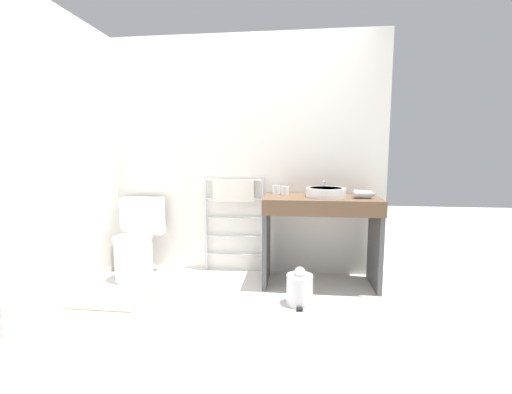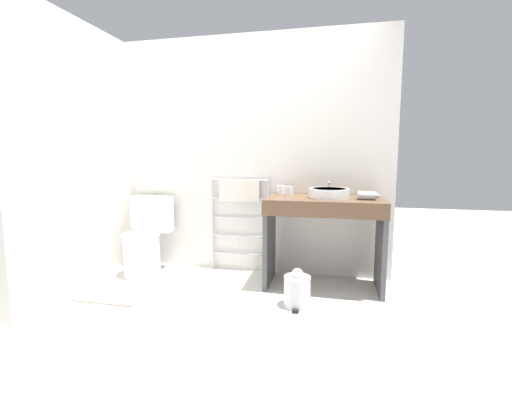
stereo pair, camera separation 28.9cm
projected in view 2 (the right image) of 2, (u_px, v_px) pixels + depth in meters
The scene contains 13 objects.
ground_plane at pixel (205, 326), 2.42m from camera, with size 12.00×12.00×0.00m, color silver.
wall_back at pixel (247, 156), 3.51m from camera, with size 2.88×0.12×2.38m, color silver.
wall_side at pixel (85, 156), 3.16m from camera, with size 0.12×1.83×2.38m, color silver.
toilet at pixel (145, 241), 3.48m from camera, with size 0.42×0.50×0.78m.
towel_radiator at pixel (239, 203), 3.48m from camera, with size 0.61×0.06×0.99m.
vanity_counter at pixel (324, 226), 3.07m from camera, with size 1.03×0.56×0.82m.
sink_basin at pixel (329, 193), 3.03m from camera, with size 0.36×0.36×0.08m.
faucet at pixel (329, 186), 3.21m from camera, with size 0.02×0.10×0.13m.
cup_near_wall at pixel (281, 190), 3.31m from camera, with size 0.08×0.08×0.08m.
cup_near_edge at pixel (289, 191), 3.23m from camera, with size 0.07×0.07×0.08m.
hair_dryer at pixel (367, 195), 2.92m from camera, with size 0.20×0.17×0.07m.
trash_bin at pixel (297, 290), 2.73m from camera, with size 0.21×0.25×0.31m.
bath_mat at pixel (114, 295), 2.95m from camera, with size 0.56×0.36×0.01m, color gray.
Camera 2 is at (0.85, -2.16, 1.22)m, focal length 24.00 mm.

